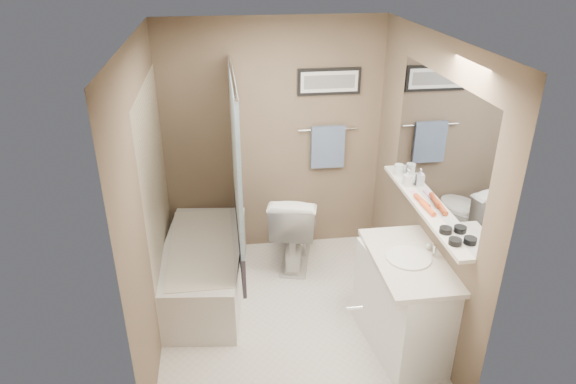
{
  "coord_description": "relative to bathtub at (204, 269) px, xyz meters",
  "views": [
    {
      "loc": [
        -0.51,
        -3.58,
        2.98
      ],
      "look_at": [
        0.0,
        0.15,
        1.15
      ],
      "focal_mm": 32.0,
      "sensor_mm": 36.0,
      "label": 1
    }
  ],
  "objects": [
    {
      "name": "ground",
      "position": [
        0.75,
        -0.46,
        -0.25
      ],
      "size": [
        2.5,
        2.5,
        0.0
      ],
      "primitive_type": "plane",
      "color": "silver",
      "rests_on": "ground"
    },
    {
      "name": "ceiling",
      "position": [
        0.75,
        -0.46,
        2.13
      ],
      "size": [
        2.2,
        2.5,
        0.04
      ],
      "primitive_type": "cube",
      "color": "white",
      "rests_on": "wall_back"
    },
    {
      "name": "wall_back",
      "position": [
        0.75,
        0.77,
        0.95
      ],
      "size": [
        2.2,
        0.04,
        2.4
      ],
      "primitive_type": "cube",
      "color": "brown",
      "rests_on": "ground"
    },
    {
      "name": "wall_front",
      "position": [
        0.75,
        -1.69,
        0.95
      ],
      "size": [
        2.2,
        0.04,
        2.4
      ],
      "primitive_type": "cube",
      "color": "brown",
      "rests_on": "ground"
    },
    {
      "name": "wall_left",
      "position": [
        -0.33,
        -0.46,
        0.95
      ],
      "size": [
        0.04,
        2.5,
        2.4
      ],
      "primitive_type": "cube",
      "color": "brown",
      "rests_on": "ground"
    },
    {
      "name": "wall_right",
      "position": [
        1.83,
        -0.46,
        0.95
      ],
      "size": [
        0.04,
        2.5,
        2.4
      ],
      "primitive_type": "cube",
      "color": "brown",
      "rests_on": "ground"
    },
    {
      "name": "tile_surround",
      "position": [
        -0.34,
        0.04,
        0.75
      ],
      "size": [
        0.02,
        1.55,
        2.0
      ],
      "primitive_type": "cube",
      "color": "#C1B092",
      "rests_on": "wall_left"
    },
    {
      "name": "curtain_rod",
      "position": [
        0.35,
        0.04,
        1.8
      ],
      "size": [
        0.02,
        1.55,
        0.02
      ],
      "primitive_type": "cylinder",
      "rotation": [
        1.57,
        0.0,
        0.0
      ],
      "color": "silver",
      "rests_on": "wall_left"
    },
    {
      "name": "curtain_upper",
      "position": [
        0.35,
        0.04,
        1.15
      ],
      "size": [
        0.03,
        1.45,
        1.28
      ],
      "primitive_type": "cube",
      "color": "white",
      "rests_on": "curtain_rod"
    },
    {
      "name": "curtain_lower",
      "position": [
        0.35,
        0.04,
        0.33
      ],
      "size": [
        0.03,
        1.45,
        0.36
      ],
      "primitive_type": "cube",
      "color": "#262A48",
      "rests_on": "curtain_rod"
    },
    {
      "name": "mirror",
      "position": [
        1.84,
        -0.61,
        1.37
      ],
      "size": [
        0.02,
        1.6,
        1.0
      ],
      "primitive_type": "cube",
      "color": "silver",
      "rests_on": "wall_right"
    },
    {
      "name": "shelf",
      "position": [
        1.79,
        -0.61,
        0.85
      ],
      "size": [
        0.12,
        1.6,
        0.03
      ],
      "primitive_type": "cube",
      "color": "silver",
      "rests_on": "wall_right"
    },
    {
      "name": "towel_bar",
      "position": [
        1.3,
        0.75,
        1.05
      ],
      "size": [
        0.6,
        0.02,
        0.02
      ],
      "primitive_type": "cylinder",
      "rotation": [
        0.0,
        1.57,
        0.0
      ],
      "color": "silver",
      "rests_on": "wall_back"
    },
    {
      "name": "towel",
      "position": [
        1.3,
        0.73,
        0.87
      ],
      "size": [
        0.34,
        0.05,
        0.44
      ],
      "primitive_type": "cube",
      "color": "#8098BB",
      "rests_on": "towel_bar"
    },
    {
      "name": "art_frame",
      "position": [
        1.3,
        0.77,
        1.53
      ],
      "size": [
        0.62,
        0.02,
        0.26
      ],
      "primitive_type": "cube",
      "color": "black",
      "rests_on": "wall_back"
    },
    {
      "name": "art_mat",
      "position": [
        1.3,
        0.75,
        1.53
      ],
      "size": [
        0.56,
        0.0,
        0.2
      ],
      "primitive_type": "cube",
      "color": "white",
      "rests_on": "art_frame"
    },
    {
      "name": "art_image",
      "position": [
        1.3,
        0.75,
        1.53
      ],
      "size": [
        0.5,
        0.0,
        0.13
      ],
      "primitive_type": "cube",
      "color": "#595959",
      "rests_on": "art_mat"
    },
    {
      "name": "door",
      "position": [
        1.3,
        -1.71,
        0.75
      ],
      "size": [
        0.8,
        0.02,
        2.0
      ],
      "primitive_type": "cube",
      "color": "silver",
      "rests_on": "wall_front"
    },
    {
      "name": "door_handle",
      "position": [
        0.97,
        -1.65,
        0.75
      ],
      "size": [
        0.1,
        0.02,
        0.02
      ],
      "primitive_type": "cylinder",
      "rotation": [
        0.0,
        1.57,
        0.0
      ],
      "color": "silver",
      "rests_on": "door"
    },
    {
      "name": "bathtub",
      "position": [
        0.0,
        0.0,
        0.0
      ],
      "size": [
        0.86,
        1.57,
        0.5
      ],
      "primitive_type": "cube",
      "rotation": [
        0.0,
        0.0,
        -0.11
      ],
      "color": "silver",
      "rests_on": "ground"
    },
    {
      "name": "tub_rim",
      "position": [
        -0.0,
        0.0,
        0.25
      ],
      "size": [
        0.56,
        1.36,
        0.02
      ],
      "primitive_type": "cube",
      "color": "silver",
      "rests_on": "bathtub"
    },
    {
      "name": "toilet",
      "position": [
        0.92,
        0.4,
        0.16
      ],
      "size": [
        0.64,
        0.89,
        0.82
      ],
      "primitive_type": "imported",
      "rotation": [
        0.0,
        0.0,
        2.9
      ],
      "color": "white",
      "rests_on": "ground"
    },
    {
      "name": "vanity",
      "position": [
        1.6,
        -0.94,
        0.15
      ],
      "size": [
        0.62,
        0.96,
        0.8
      ],
      "primitive_type": "cube",
      "rotation": [
        0.0,
        0.0,
        0.14
      ],
      "color": "white",
      "rests_on": "ground"
    },
    {
      "name": "countertop",
      "position": [
        1.59,
        -0.94,
        0.57
      ],
      "size": [
        0.54,
        0.96,
        0.04
      ],
      "primitive_type": "cube",
      "color": "beige",
      "rests_on": "vanity"
    },
    {
      "name": "sink_basin",
      "position": [
        1.58,
        -0.94,
        0.6
      ],
      "size": [
        0.34,
        0.34,
        0.01
      ],
      "primitive_type": "cylinder",
      "color": "silver",
      "rests_on": "countertop"
    },
    {
      "name": "faucet_spout",
      "position": [
        1.78,
        -0.94,
        0.64
      ],
      "size": [
        0.02,
        0.02,
        0.1
      ],
      "primitive_type": "cylinder",
      "color": "silver",
      "rests_on": "countertop"
    },
    {
      "name": "faucet_knob",
      "position": [
        1.78,
        -0.84,
        0.62
      ],
      "size": [
        0.05,
        0.05,
        0.05
      ],
      "primitive_type": "sphere",
      "color": "silver",
      "rests_on": "countertop"
    },
    {
      "name": "candle_bowl_near",
      "position": [
        1.79,
        -1.21,
        0.89
      ],
      "size": [
        0.09,
        0.09,
        0.04
      ],
      "primitive_type": "cylinder",
      "color": "black",
      "rests_on": "shelf"
    },
    {
      "name": "candle_bowl_far",
      "position": [
        1.79,
        -1.06,
        0.89
      ],
      "size": [
        0.09,
        0.09,
        0.04
      ],
      "primitive_type": "cylinder",
      "color": "black",
      "rests_on": "shelf"
    },
    {
      "name": "hair_brush_front",
      "position": [
        1.79,
        -0.72,
        0.89
      ],
      "size": [
        0.06,
        0.22,
        0.04
      ],
      "primitive_type": "cylinder",
      "rotation": [
        1.57,
        0.0,
        0.07
      ],
      "color": "#EB5621",
      "rests_on": "shelf"
    },
    {
      "name": "hair_brush_back",
      "position": [
        1.79,
        -0.59,
        0.89
      ],
      "size": [
        0.07,
        0.22,
        0.04
      ],
      "primitive_type": "cylinder",
      "rotation": [
        1.57,
        0.0,
        0.12
      ],
      "color": "#C5451B",
      "rests_on": "shelf"
    },
    {
      "name": "pink_comb",
      "position": [
        1.79,
        -0.45,
        0.87
      ],
      "size": [
        0.03,
        0.16,
        0.01
      ],
      "primitive_type": "cube",
      "rotation": [
        0.0,
        0.0,
        -0.01
      ],
      "color": "pink",
      "rests_on": "shelf"
    },
    {
      "name": "glass_jar",
      "position": [
        1.79,
        -0.03,
        0.92
      ],
      "size": [
        0.08,
        0.08,
        0.1
      ],
      "primitive_type": "cylinder",
      "color": "silver",
      "rests_on": "shelf"
    },
    {
      "name": "soap_bottle",
      "position": [
        1.79,
        -0.25,
        0.94
      ],
      "size": [
        0.08,
        0.08,
        0.15
      ],
      "primitive_type": "imported",
      "rotation": [
        0.0,
        0.0,
        0.14
      ],
      "color": "#999999",
      "rests_on": "shelf"
    }
  ]
}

